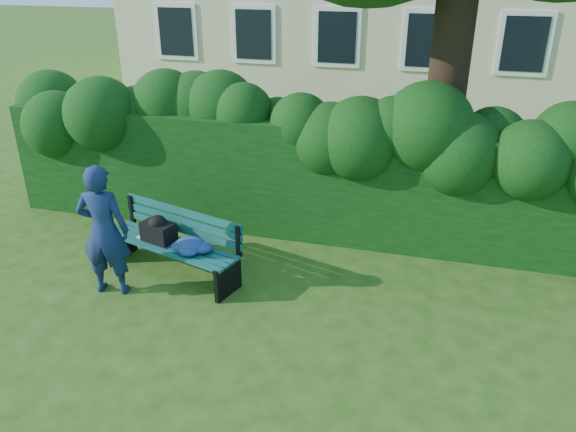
# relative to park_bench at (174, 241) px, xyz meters

# --- Properties ---
(ground) EXTENTS (80.00, 80.00, 0.00)m
(ground) POSITION_rel_park_bench_xyz_m (1.52, -0.33, -0.51)
(ground) COLOR #274C0F
(ground) RESTS_ON ground
(hedge) EXTENTS (10.00, 1.00, 1.80)m
(hedge) POSITION_rel_park_bench_xyz_m (1.52, 1.87, 0.39)
(hedge) COLOR black
(hedge) RESTS_ON ground
(park_bench) EXTENTS (2.10, 1.11, 0.89)m
(park_bench) POSITION_rel_park_bench_xyz_m (0.00, 0.00, 0.00)
(park_bench) COLOR #104C52
(park_bench) RESTS_ON ground
(man_reading) EXTENTS (0.71, 0.53, 1.75)m
(man_reading) POSITION_rel_park_bench_xyz_m (-0.63, -0.62, 0.37)
(man_reading) COLOR navy
(man_reading) RESTS_ON ground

